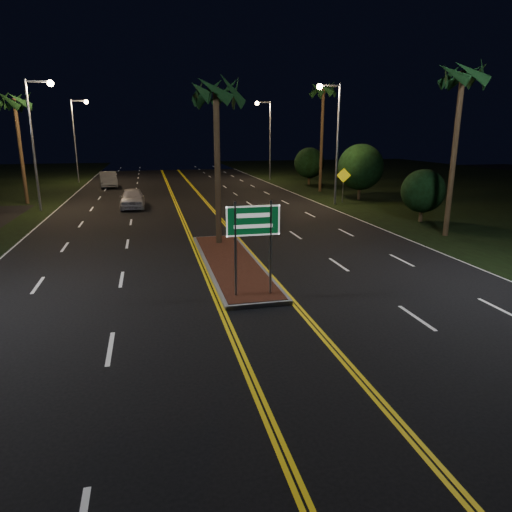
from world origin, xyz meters
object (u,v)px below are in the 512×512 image
object	(u,v)px
streetlight_left_far	(77,131)
warning_sign	(343,180)
highway_sign	(253,230)
palm_right_far	(323,91)
palm_right_near	(463,77)
shrub_mid	(361,167)
car_far	(108,178)
streetlight_right_mid	(333,130)
palm_left_far	(14,102)
shrub_far	(309,163)
streetlight_right_far	(267,131)
median_island	(231,263)
car_near	(132,197)
palm_median	(216,92)
shrub_near	(423,191)
streetlight_left_mid	(37,130)

from	to	relation	value
streetlight_left_far	warning_sign	world-z (taller)	streetlight_left_far
highway_sign	palm_right_far	distance (m)	30.81
palm_right_near	palm_right_far	xyz separation A→B (m)	(0.30, 20.00, 0.93)
streetlight_left_far	palm_right_far	world-z (taller)	palm_right_far
shrub_mid	car_far	bearing A→B (deg)	145.68
streetlight_left_far	streetlight_right_mid	bearing A→B (deg)	-46.03
highway_sign	palm_left_far	size ratio (longest dim) A/B	0.36
shrub_mid	highway_sign	bearing A→B (deg)	-123.44
streetlight_left_far	car_far	bearing A→B (deg)	-58.94
palm_right_near	car_far	size ratio (longest dim) A/B	1.71
palm_right_near	warning_sign	bearing A→B (deg)	92.13
palm_right_near	shrub_mid	bearing A→B (deg)	83.88
shrub_far	palm_right_near	bearing A→B (deg)	-92.86
streetlight_right_far	car_far	distance (m)	18.89
car_far	median_island	bearing A→B (deg)	-84.02
shrub_far	car_near	bearing A→B (deg)	-146.43
palm_median	streetlight_right_mid	bearing A→B (deg)	47.30
shrub_near	car_near	size ratio (longest dim) A/B	0.64
shrub_near	car_far	distance (m)	32.24
median_island	car_far	bearing A→B (deg)	103.09
highway_sign	streetlight_right_mid	size ratio (longest dim) A/B	0.36
palm_median	shrub_far	size ratio (longest dim) A/B	2.10
streetlight_right_far	shrub_near	distance (m)	28.39
median_island	palm_right_near	xyz separation A→B (m)	(12.50, 3.00, 8.13)
highway_sign	palm_median	bearing A→B (deg)	90.00
streetlight_left_far	shrub_far	xyz separation A→B (m)	(24.41, -8.00, -3.32)
palm_median	warning_sign	xyz separation A→B (m)	(12.02, 12.36, -5.46)
car_far	highway_sign	bearing A→B (deg)	-85.51
palm_right_near	shrub_near	world-z (taller)	palm_right_near
shrub_mid	streetlight_right_far	bearing A→B (deg)	100.66
median_island	palm_right_far	distance (m)	27.84
shrub_near	streetlight_right_far	bearing A→B (deg)	95.89
streetlight_right_far	warning_sign	bearing A→B (deg)	-85.79
streetlight_left_mid	streetlight_right_far	world-z (taller)	same
streetlight_right_far	car_near	distance (m)	24.12
shrub_near	warning_sign	xyz separation A→B (m)	(-1.48, 8.86, -0.13)
streetlight_left_mid	shrub_far	distance (m)	27.40
palm_left_far	streetlight_left_mid	bearing A→B (deg)	-61.33
highway_sign	car_near	xyz separation A→B (m)	(-4.52, 21.05, -1.55)
palm_median	shrub_near	bearing A→B (deg)	14.53
shrub_mid	shrub_far	size ratio (longest dim) A/B	1.17
highway_sign	car_far	size ratio (longest dim) A/B	0.59
median_island	car_far	xyz separation A→B (m)	(-7.34, 31.57, 0.82)
streetlight_left_mid	streetlight_right_far	size ratio (longest dim) A/B	1.00
highway_sign	car_near	world-z (taller)	highway_sign
palm_right_far	streetlight_left_far	bearing A→B (deg)	149.12
streetlight_left_far	warning_sign	size ratio (longest dim) A/B	3.27
palm_median	palm_right_far	bearing A→B (deg)	56.72
shrub_mid	car_far	world-z (taller)	shrub_mid
shrub_near	car_near	distance (m)	20.56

